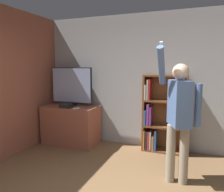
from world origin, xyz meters
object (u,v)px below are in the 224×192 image
television (72,86)px  person (179,112)px  bookshelf (160,117)px  game_console (66,106)px

television → person: bearing=-22.0°
bookshelf → person: (0.42, -1.11, 0.34)m
game_console → person: size_ratio=0.12×
person → bookshelf: bearing=178.6°
television → bookshelf: (1.84, 0.19, -0.55)m
television → person: person is taller
television → person: size_ratio=0.48×
game_console → person: person is taller
television → person: (2.26, -0.91, -0.21)m
television → person: 2.45m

